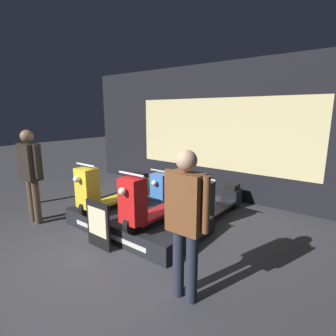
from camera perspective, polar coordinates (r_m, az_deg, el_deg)
ground_plane at (r=4.06m, az=-17.06°, el=-19.21°), size 30.00×30.00×0.00m
shop_wall_back at (r=6.49m, az=10.95°, el=7.69°), size 8.39×0.09×3.20m
display_platform at (r=4.88m, az=-6.72°, el=-11.18°), size 2.40×1.38×0.31m
scooter_display_left at (r=5.04m, az=-11.85°, el=-4.55°), size 0.49×1.69×0.92m
scooter_display_right at (r=4.31m, az=-2.34°, el=-7.18°), size 0.49×1.69×0.92m
scooter_backrow_0 at (r=5.87m, az=1.81°, el=-5.00°), size 0.49×1.69×0.92m
scooter_backrow_1 at (r=5.38m, az=10.61°, el=-6.84°), size 0.49×1.69×0.92m
person_left_browsing at (r=5.45m, az=-27.75°, el=-0.14°), size 0.60×0.24×1.76m
person_right_browsing at (r=2.84m, az=3.89°, el=-10.31°), size 0.56×0.22×1.71m
price_sign_board at (r=4.25m, az=-14.96°, el=-11.85°), size 0.51×0.04×0.75m
street_bollard at (r=6.76m, az=-27.01°, el=-3.65°), size 0.11×0.11×0.79m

